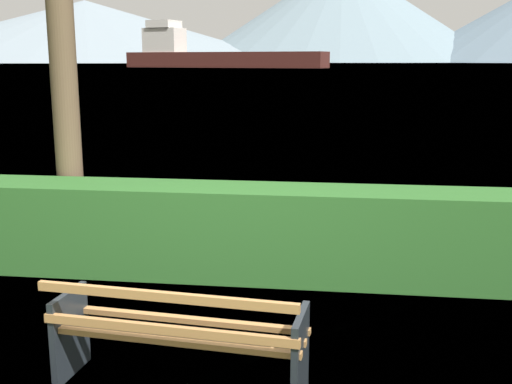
# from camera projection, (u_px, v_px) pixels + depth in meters

# --- Properties ---
(water_surface) EXTENTS (620.00, 620.00, 0.00)m
(water_surface) POSITION_uv_depth(u_px,v_px,m) (339.00, 64.00, 303.91)
(water_surface) COLOR slate
(water_surface) RESTS_ON ground_plane
(park_bench) EXTENTS (1.94, 0.75, 0.87)m
(park_bench) POSITION_uv_depth(u_px,v_px,m) (178.00, 336.00, 4.59)
(park_bench) COLOR #A0703F
(park_bench) RESTS_ON ground_plane
(hedge_row) EXTENTS (6.66, 0.77, 1.03)m
(hedge_row) POSITION_uv_depth(u_px,v_px,m) (236.00, 232.00, 7.06)
(hedge_row) COLOR #285B23
(hedge_row) RESTS_ON ground_plane
(cargo_ship_large) EXTENTS (63.40, 26.24, 14.11)m
(cargo_ship_large) POSITION_uv_depth(u_px,v_px,m) (209.00, 54.00, 188.10)
(cargo_ship_large) COLOR #471E19
(cargo_ship_large) RESTS_ON water_surface
(distant_hills) EXTENTS (760.19, 378.43, 89.83)m
(distant_hills) POSITION_uv_depth(u_px,v_px,m) (325.00, 19.00, 548.90)
(distant_hills) COLOR gray
(distant_hills) RESTS_ON ground_plane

